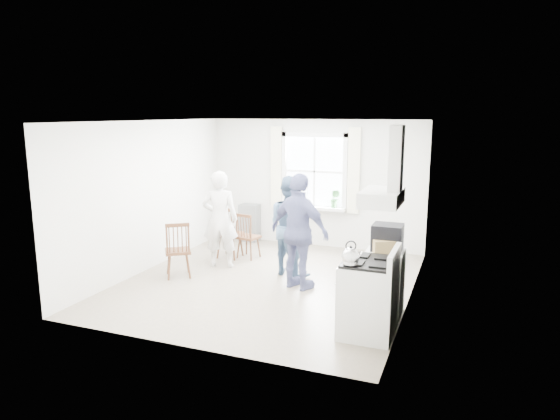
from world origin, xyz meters
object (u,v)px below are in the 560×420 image
(low_cabinet, at_px, (384,282))
(person_right, at_px, (299,232))
(person_left, at_px, (220,219))
(person_mid, at_px, (290,226))
(gas_stove, at_px, (369,297))
(windsor_chair_b, at_px, (246,231))
(windsor_chair_a, at_px, (227,227))
(stereo_stack, at_px, (387,237))
(windsor_chair_c, at_px, (178,244))

(low_cabinet, bearing_deg, person_right, 158.90)
(person_left, relative_size, person_mid, 1.02)
(person_right, bearing_deg, low_cabinet, 178.08)
(gas_stove, xyz_separation_m, windsor_chair_b, (-2.81, 2.41, 0.05))
(low_cabinet, distance_m, windsor_chair_a, 3.60)
(low_cabinet, distance_m, windsor_chair_b, 3.35)
(windsor_chair_b, xyz_separation_m, person_left, (-0.21, -0.60, 0.33))
(stereo_stack, relative_size, windsor_chair_c, 0.41)
(stereo_stack, height_order, person_right, person_right)
(person_mid, xyz_separation_m, person_right, (0.37, -0.62, 0.06))
(person_left, bearing_deg, person_mid, 164.17)
(stereo_stack, distance_m, person_mid, 2.13)
(gas_stove, distance_m, low_cabinet, 0.70)
(windsor_chair_a, bearing_deg, stereo_stack, -25.72)
(stereo_stack, xyz_separation_m, person_mid, (-1.80, 1.12, -0.23))
(gas_stove, xyz_separation_m, stereo_stack, (0.08, 0.74, 0.59))
(windsor_chair_b, bearing_deg, person_left, -109.66)
(windsor_chair_b, bearing_deg, gas_stove, -40.58)
(windsor_chair_a, bearing_deg, windsor_chair_b, 17.94)
(gas_stove, height_order, windsor_chair_c, gas_stove)
(stereo_stack, xyz_separation_m, windsor_chair_c, (-3.46, 0.23, -0.49))
(person_right, bearing_deg, person_mid, -39.69)
(person_left, xyz_separation_m, person_mid, (1.31, 0.05, -0.02))
(low_cabinet, height_order, stereo_stack, stereo_stack)
(windsor_chair_b, bearing_deg, windsor_chair_a, -162.06)
(windsor_chair_b, relative_size, windsor_chair_c, 0.91)
(windsor_chair_c, bearing_deg, person_right, 7.55)
(low_cabinet, relative_size, person_left, 0.52)
(person_left, bearing_deg, gas_stove, 130.92)
(windsor_chair_b, relative_size, person_right, 0.48)
(low_cabinet, distance_m, person_right, 1.58)
(gas_stove, xyz_separation_m, windsor_chair_c, (-3.38, 0.98, 0.11))
(windsor_chair_a, bearing_deg, low_cabinet, -26.46)
(gas_stove, bearing_deg, person_right, 137.16)
(windsor_chair_b, bearing_deg, person_mid, -26.45)
(windsor_chair_a, relative_size, person_right, 0.55)
(windsor_chair_c, bearing_deg, windsor_chair_b, 68.49)
(windsor_chair_a, distance_m, windsor_chair_b, 0.36)
(low_cabinet, distance_m, person_mid, 2.17)
(person_right, bearing_deg, stereo_stack, 179.85)
(gas_stove, xyz_separation_m, windsor_chair_a, (-3.15, 2.30, 0.13))
(low_cabinet, distance_m, person_left, 3.31)
(low_cabinet, distance_m, windsor_chair_c, 3.46)
(stereo_stack, xyz_separation_m, windsor_chair_b, (-2.90, 1.66, -0.54))
(windsor_chair_c, height_order, person_right, person_right)
(person_left, bearing_deg, person_right, 143.26)
(windsor_chair_a, relative_size, person_left, 0.57)
(windsor_chair_b, bearing_deg, stereo_stack, -29.88)
(stereo_stack, height_order, person_mid, person_mid)
(stereo_stack, distance_m, person_right, 1.52)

